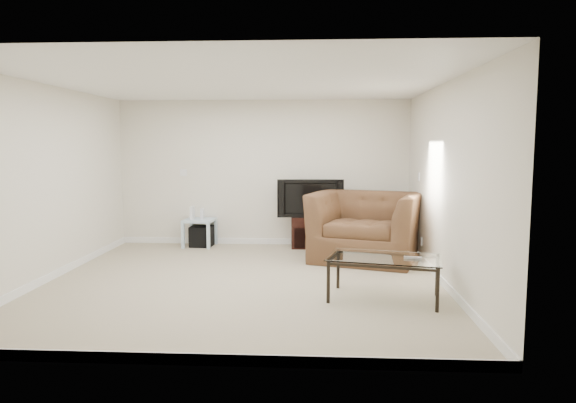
# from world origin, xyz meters

# --- Properties ---
(floor) EXTENTS (5.00, 5.00, 0.00)m
(floor) POSITION_xyz_m (0.00, 0.00, 0.00)
(floor) COLOR tan
(floor) RESTS_ON ground
(ceiling) EXTENTS (5.00, 5.00, 0.00)m
(ceiling) POSITION_xyz_m (0.00, 0.00, 2.50)
(ceiling) COLOR white
(ceiling) RESTS_ON ground
(wall_back) EXTENTS (5.00, 0.02, 2.50)m
(wall_back) POSITION_xyz_m (0.00, 2.50, 1.25)
(wall_back) COLOR silver
(wall_back) RESTS_ON ground
(wall_left) EXTENTS (0.02, 5.00, 2.50)m
(wall_left) POSITION_xyz_m (-2.50, 0.00, 1.25)
(wall_left) COLOR silver
(wall_left) RESTS_ON ground
(wall_right) EXTENTS (0.02, 5.00, 2.50)m
(wall_right) POSITION_xyz_m (2.50, 0.00, 1.25)
(wall_right) COLOR silver
(wall_right) RESTS_ON ground
(plate_back) EXTENTS (0.12, 0.02, 0.12)m
(plate_back) POSITION_xyz_m (-1.40, 2.49, 1.25)
(plate_back) COLOR white
(plate_back) RESTS_ON wall_back
(plate_right_switch) EXTENTS (0.02, 0.09, 0.13)m
(plate_right_switch) POSITION_xyz_m (2.49, 1.60, 1.25)
(plate_right_switch) COLOR white
(plate_right_switch) RESTS_ON wall_right
(plate_right_outlet) EXTENTS (0.02, 0.08, 0.12)m
(plate_right_outlet) POSITION_xyz_m (2.49, 1.30, 0.30)
(plate_right_outlet) COLOR white
(plate_right_outlet) RESTS_ON wall_right
(tv_stand) EXTENTS (0.66, 0.48, 0.53)m
(tv_stand) POSITION_xyz_m (0.81, 2.28, 0.27)
(tv_stand) COLOR black
(tv_stand) RESTS_ON floor
(dvd_player) EXTENTS (0.41, 0.30, 0.05)m
(dvd_player) POSITION_xyz_m (0.82, 2.24, 0.44)
(dvd_player) COLOR black
(dvd_player) RESTS_ON tv_stand
(television) EXTENTS (1.03, 0.24, 0.64)m
(television) POSITION_xyz_m (0.82, 2.25, 0.85)
(television) COLOR black
(television) RESTS_ON tv_stand
(side_table) EXTENTS (0.53, 0.53, 0.47)m
(side_table) POSITION_xyz_m (-1.08, 2.23, 0.24)
(side_table) COLOR silver
(side_table) RESTS_ON floor
(subwoofer) EXTENTS (0.38, 0.38, 0.36)m
(subwoofer) POSITION_xyz_m (-1.04, 2.25, 0.17)
(subwoofer) COLOR black
(subwoofer) RESTS_ON floor
(game_console) EXTENTS (0.05, 0.16, 0.22)m
(game_console) POSITION_xyz_m (-1.19, 2.22, 0.58)
(game_console) COLOR white
(game_console) RESTS_ON side_table
(game_case) EXTENTS (0.06, 0.14, 0.19)m
(game_case) POSITION_xyz_m (-1.02, 2.21, 0.57)
(game_case) COLOR silver
(game_case) RESTS_ON side_table
(recliner) EXTENTS (1.80, 1.44, 1.37)m
(recliner) POSITION_xyz_m (1.67, 1.39, 0.68)
(recliner) COLOR #4D3B1C
(recliner) RESTS_ON floor
(coffee_table) EXTENTS (1.36, 0.95, 0.49)m
(coffee_table) POSITION_xyz_m (1.69, -0.65, 0.24)
(coffee_table) COLOR black
(coffee_table) RESTS_ON floor
(remote) EXTENTS (0.20, 0.09, 0.02)m
(remote) POSITION_xyz_m (1.99, -0.72, 0.50)
(remote) COLOR #B2B2B7
(remote) RESTS_ON coffee_table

